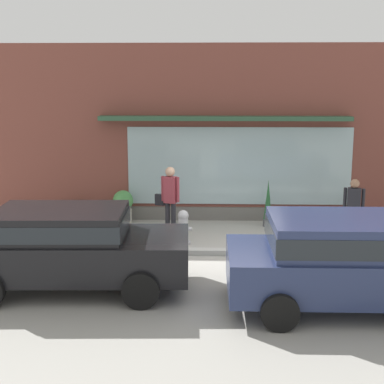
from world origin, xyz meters
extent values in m
plane|color=#9E9B93|center=(0.00, 0.00, 0.00)|extent=(60.00, 60.00, 0.00)
cube|color=#B2B2AD|center=(0.00, -0.20, 0.06)|extent=(14.00, 0.24, 0.12)
cube|color=brown|center=(0.00, 3.20, 2.41)|extent=(14.00, 0.36, 4.82)
cube|color=#9EB7BC|center=(0.42, 3.00, 1.52)|extent=(6.15, 0.03, 2.14)
cube|color=#2D5138|center=(0.00, 2.85, 2.84)|extent=(6.75, 0.56, 0.12)
cube|color=#605E59|center=(0.00, 2.98, 0.18)|extent=(6.55, 0.20, 0.36)
cylinder|color=#B2B2B7|center=(-1.01, 0.58, 0.03)|extent=(0.35, 0.35, 0.06)
cylinder|color=#B2B2B7|center=(-1.01, 0.58, 0.34)|extent=(0.23, 0.23, 0.57)
sphere|color=#B2B2B7|center=(-1.01, 0.58, 0.70)|extent=(0.26, 0.26, 0.26)
cylinder|color=#B2B2B7|center=(-1.17, 0.58, 0.37)|extent=(0.10, 0.09, 0.09)
cylinder|color=#B2B2B7|center=(-0.85, 0.58, 0.37)|extent=(0.10, 0.09, 0.09)
cylinder|color=#B2B2B7|center=(-1.01, 0.42, 0.37)|extent=(0.09, 0.10, 0.09)
cylinder|color=#232328|center=(-1.43, 1.23, 0.43)|extent=(0.12, 0.12, 0.87)
cylinder|color=#232328|center=(-1.28, 1.18, 0.43)|extent=(0.12, 0.12, 0.87)
cube|color=#8E333D|center=(-1.36, 1.20, 1.19)|extent=(0.35, 0.28, 0.65)
sphere|color=tan|center=(-1.36, 1.20, 1.64)|extent=(0.24, 0.24, 0.24)
cylinder|color=#8E333D|center=(-1.54, 1.27, 1.21)|extent=(0.08, 0.08, 0.62)
cylinder|color=#8E333D|center=(-1.17, 1.14, 1.21)|extent=(0.08, 0.08, 0.62)
cube|color=black|center=(-1.62, 1.31, 0.92)|extent=(0.26, 0.17, 0.28)
cylinder|color=#8E333D|center=(3.07, 0.68, 0.39)|extent=(0.12, 0.12, 0.77)
cylinder|color=#8E333D|center=(2.92, 0.72, 0.39)|extent=(0.12, 0.12, 0.77)
cube|color=#232328|center=(3.00, 0.70, 1.07)|extent=(0.35, 0.28, 0.58)
sphere|color=#A37556|center=(3.00, 0.70, 1.47)|extent=(0.21, 0.21, 0.21)
cylinder|color=#232328|center=(3.19, 0.64, 1.08)|extent=(0.08, 0.08, 0.55)
cylinder|color=#232328|center=(2.80, 0.76, 1.08)|extent=(0.08, 0.08, 0.55)
cube|color=navy|center=(1.97, -3.06, 0.66)|extent=(4.10, 1.88, 0.71)
cube|color=navy|center=(1.77, -3.06, 1.27)|extent=(2.26, 1.73, 0.60)
cube|color=#1E2328|center=(1.77, -3.06, 1.27)|extent=(2.30, 1.75, 0.33)
cylinder|color=black|center=(0.70, -2.10, 0.30)|extent=(0.60, 0.18, 0.60)
cylinder|color=black|center=(0.70, -4.02, 0.30)|extent=(0.60, 0.18, 0.60)
cube|color=black|center=(-2.89, -2.38, 0.67)|extent=(4.29, 1.94, 0.70)
cube|color=black|center=(-3.10, -2.38, 1.25)|extent=(2.39, 1.73, 0.54)
cube|color=#1E2328|center=(-3.10, -2.38, 1.25)|extent=(2.43, 1.75, 0.29)
cylinder|color=black|center=(-1.62, -1.42, 0.32)|extent=(0.65, 0.20, 0.64)
cylinder|color=black|center=(-1.55, -3.24, 0.32)|extent=(0.65, 0.20, 0.64)
cylinder|color=black|center=(-4.24, -1.51, 0.32)|extent=(0.65, 0.20, 0.64)
cylinder|color=#33473D|center=(-4.06, 2.64, 0.15)|extent=(0.32, 0.32, 0.31)
sphere|color=#3D8442|center=(-4.06, 2.64, 0.43)|extent=(0.35, 0.35, 0.35)
sphere|color=#E5C64C|center=(-4.18, 2.65, 0.53)|extent=(0.10, 0.10, 0.10)
sphere|color=#E5C64C|center=(-4.02, 2.68, 0.50)|extent=(0.08, 0.08, 0.08)
cylinder|color=#B7B2A3|center=(-2.75, 2.57, 0.19)|extent=(0.46, 0.46, 0.38)
sphere|color=#4C934C|center=(-2.75, 2.57, 0.62)|extent=(0.55, 0.55, 0.55)
cylinder|color=#4C4C51|center=(1.16, 2.29, 0.10)|extent=(0.24, 0.24, 0.20)
cone|color=#23562D|center=(1.16, 2.29, 0.73)|extent=(0.22, 0.22, 1.05)
cylinder|color=#B7B2A3|center=(3.34, 2.21, 0.14)|extent=(0.24, 0.24, 0.27)
cone|color=#23562D|center=(3.34, 2.21, 0.54)|extent=(0.22, 0.22, 0.53)
camera|label=1|loc=(-0.40, -11.94, 3.77)|focal=51.20mm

